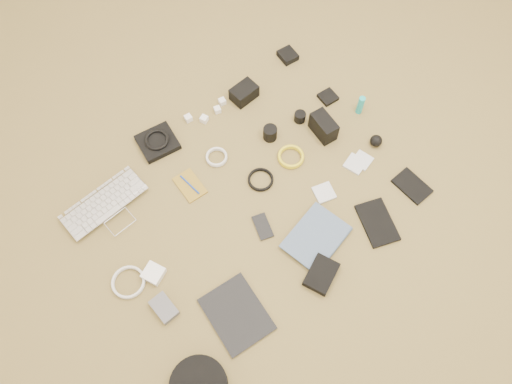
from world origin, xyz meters
TOP-DOWN VIEW (x-y plane):
  - laptop at (-0.52, 0.33)m, footprint 0.38×0.27m
  - headphone_pouch at (-0.18, 0.49)m, footprint 0.18×0.18m
  - headphones at (-0.18, 0.49)m, footprint 0.14×0.14m
  - charger_a at (0.00, 0.50)m, footprint 0.03×0.03m
  - charger_b at (0.06, 0.45)m, footprint 0.04×0.04m
  - charger_c at (0.18, 0.48)m, footprint 0.03×0.03m
  - charger_d at (0.14, 0.46)m, footprint 0.04×0.04m
  - dslr_camera at (0.28, 0.44)m, footprint 0.12×0.09m
  - lens_pouch at (0.60, 0.49)m, footprint 0.09×0.10m
  - notebook_olive at (-0.19, 0.22)m, footprint 0.10×0.15m
  - pen_blue at (-0.19, 0.22)m, footprint 0.02×0.12m
  - cable_white_a at (-0.02, 0.26)m, footprint 0.12×0.12m
  - lens_a at (0.23, 0.19)m, footprint 0.07×0.07m
  - lens_b at (0.40, 0.18)m, footprint 0.07×0.07m
  - card_reader at (0.58, 0.18)m, footprint 0.08×0.08m
  - power_brick at (-0.54, -0.01)m, footprint 0.10×0.10m
  - cable_white_b at (-0.63, 0.03)m, footprint 0.17×0.17m
  - cable_black at (0.06, 0.05)m, footprint 0.14×0.14m
  - cable_yellow at (0.23, 0.05)m, footprint 0.14×0.14m
  - flash at (0.43, 0.06)m, footprint 0.09×0.14m
  - lens_cleaner at (0.64, 0.04)m, footprint 0.03×0.03m
  - battery_charger at (-0.58, -0.15)m, footprint 0.07×0.11m
  - tablet at (-0.38, -0.34)m, footprint 0.23×0.28m
  - phone at (-0.07, -0.13)m, footprint 0.09×0.13m
  - filter_case_left at (0.23, -0.17)m, footprint 0.10×0.10m
  - filter_case_mid at (0.43, -0.16)m, footprint 0.10×0.10m
  - filter_case_right at (0.47, -0.16)m, footprint 0.09×0.09m
  - air_blower at (0.57, -0.14)m, footprint 0.06×0.06m
  - drive_case at (-0.03, -0.43)m, footprint 0.17×0.15m
  - paperback at (0.08, -0.40)m, footprint 0.29×0.24m
  - notebook_black_a at (0.30, -0.42)m, footprint 0.19×0.23m
  - notebook_black_b at (0.54, -0.39)m, footprint 0.10×0.16m

SIDE VIEW (x-z plane):
  - notebook_olive at x=-0.19m, z-range 0.00..0.01m
  - phone at x=-0.07m, z-range 0.00..0.01m
  - cable_black at x=0.06m, z-range 0.00..0.01m
  - filter_case_right at x=0.47m, z-range 0.00..0.01m
  - cable_white_b at x=-0.63m, z-range 0.00..0.01m
  - filter_case_mid at x=0.43m, z-range 0.00..0.01m
  - cable_white_a at x=-0.02m, z-range 0.00..0.01m
  - filter_case_left at x=0.23m, z-range 0.00..0.01m
  - tablet at x=-0.38m, z-range 0.00..0.01m
  - notebook_black_b at x=0.54m, z-range 0.00..0.01m
  - cable_yellow at x=0.23m, z-range 0.00..0.01m
  - notebook_black_a at x=0.30m, z-range 0.00..0.01m
  - card_reader at x=0.58m, z-range 0.00..0.02m
  - pen_blue at x=-0.19m, z-range 0.01..0.02m
  - paperback at x=0.08m, z-range 0.00..0.03m
  - charger_d at x=0.14m, z-range 0.00..0.03m
  - charger_c at x=0.18m, z-range 0.00..0.03m
  - charger_a at x=0.00m, z-range 0.00..0.03m
  - laptop at x=-0.52m, z-range 0.00..0.03m
  - headphone_pouch at x=-0.18m, z-range 0.00..0.03m
  - charger_b at x=0.06m, z-range 0.00..0.03m
  - battery_charger at x=-0.58m, z-range 0.00..0.03m
  - lens_pouch at x=0.60m, z-range 0.00..0.03m
  - power_brick at x=-0.54m, z-range 0.00..0.03m
  - drive_case at x=-0.03m, z-range 0.00..0.04m
  - lens_b at x=0.40m, z-range 0.00..0.05m
  - air_blower at x=0.57m, z-range 0.00..0.05m
  - lens_a at x=0.23m, z-range 0.00..0.07m
  - dslr_camera at x=0.28m, z-range 0.00..0.07m
  - headphones at x=-0.18m, z-range 0.03..0.04m
  - flash at x=0.43m, z-range 0.00..0.10m
  - lens_cleaner at x=0.64m, z-range 0.00..0.10m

